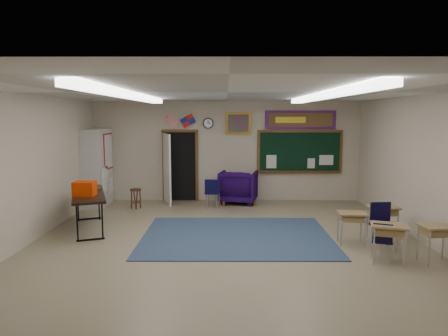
{
  "coord_description": "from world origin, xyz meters",
  "views": [
    {
      "loc": [
        -0.04,
        -7.49,
        2.57
      ],
      "look_at": [
        -0.07,
        1.5,
        1.39
      ],
      "focal_mm": 32.0,
      "sensor_mm": 36.0,
      "label": 1
    }
  ],
  "objects_px": {
    "wingback_armchair": "(239,187)",
    "wooden_stool": "(136,198)",
    "folding_table": "(89,210)",
    "student_desk_front_left": "(352,227)",
    "student_desk_front_right": "(382,221)"
  },
  "relations": [
    {
      "from": "wingback_armchair",
      "to": "wooden_stool",
      "type": "xyz_separation_m",
      "value": [
        -2.88,
        -0.77,
        -0.2
      ]
    },
    {
      "from": "wingback_armchair",
      "to": "folding_table",
      "type": "height_order",
      "value": "folding_table"
    },
    {
      "from": "folding_table",
      "to": "wooden_stool",
      "type": "bearing_deg",
      "value": 53.8
    },
    {
      "from": "folding_table",
      "to": "wooden_stool",
      "type": "distance_m",
      "value": 2.14
    },
    {
      "from": "student_desk_front_left",
      "to": "folding_table",
      "type": "xyz_separation_m",
      "value": [
        -5.63,
        1.05,
        0.09
      ]
    },
    {
      "from": "student_desk_front_left",
      "to": "folding_table",
      "type": "bearing_deg",
      "value": 174.14
    },
    {
      "from": "wingback_armchair",
      "to": "folding_table",
      "type": "distance_m",
      "value": 4.48
    },
    {
      "from": "wingback_armchair",
      "to": "student_desk_front_right",
      "type": "distance_m",
      "value": 4.55
    },
    {
      "from": "wingback_armchair",
      "to": "student_desk_front_left",
      "type": "relative_size",
      "value": 1.62
    },
    {
      "from": "wingback_armchair",
      "to": "student_desk_front_right",
      "type": "xyz_separation_m",
      "value": [
        2.9,
        -3.5,
        -0.09
      ]
    },
    {
      "from": "student_desk_front_left",
      "to": "student_desk_front_right",
      "type": "xyz_separation_m",
      "value": [
        0.76,
        0.36,
        0.02
      ]
    },
    {
      "from": "wingback_armchair",
      "to": "wooden_stool",
      "type": "height_order",
      "value": "wingback_armchair"
    },
    {
      "from": "wooden_stool",
      "to": "student_desk_front_right",
      "type": "bearing_deg",
      "value": -25.31
    },
    {
      "from": "student_desk_front_right",
      "to": "wooden_stool",
      "type": "distance_m",
      "value": 6.4
    },
    {
      "from": "student_desk_front_right",
      "to": "folding_table",
      "type": "xyz_separation_m",
      "value": [
        -6.39,
        0.69,
        0.06
      ]
    }
  ]
}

